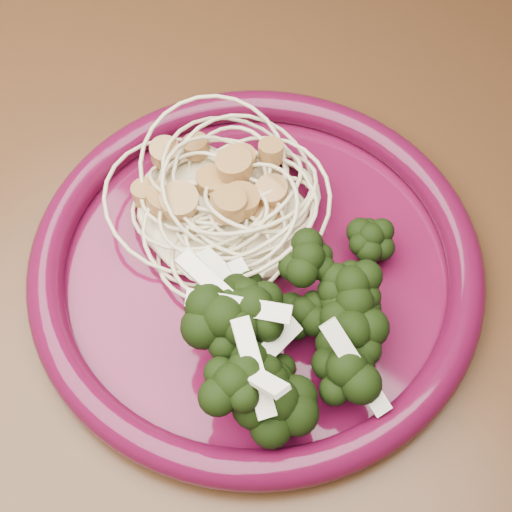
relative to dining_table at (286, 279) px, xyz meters
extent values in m
plane|color=brown|center=(0.00, 0.00, -0.65)|extent=(3.50, 3.50, 0.00)
cube|color=#472814|center=(0.00, 0.00, 0.08)|extent=(1.20, 0.80, 0.04)
cylinder|color=#472814|center=(-0.55, 0.35, -0.30)|extent=(0.06, 0.06, 0.71)
cylinder|color=#4D0924|center=(0.01, -0.06, 0.10)|extent=(0.41, 0.41, 0.01)
torus|color=#4D0723|center=(0.01, -0.06, 0.11)|extent=(0.42, 0.42, 0.03)
ellipsoid|color=beige|center=(-0.04, -0.04, 0.12)|extent=(0.17, 0.16, 0.03)
ellipsoid|color=black|center=(0.07, -0.08, 0.13)|extent=(0.14, 0.18, 0.05)
camera|label=1|loc=(0.17, -0.26, 0.55)|focal=50.00mm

